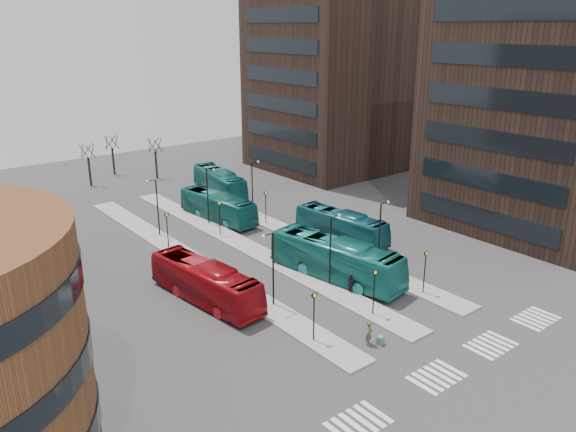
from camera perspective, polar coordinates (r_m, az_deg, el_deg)
ground at (r=37.18m, az=20.95°, el=-17.21°), size 160.00×160.00×0.00m
island_left at (r=53.98m, az=-9.71°, el=-4.43°), size 2.50×45.00×0.15m
island_mid at (r=56.83m, az=-4.42°, el=-3.00°), size 2.50×45.00×0.15m
island_right at (r=60.14m, az=0.31°, el=-1.69°), size 2.50×45.00×0.15m
suitcase at (r=40.55m, az=9.37°, el=-12.35°), size 0.55×0.47×0.60m
red_bus at (r=45.68m, az=-8.39°, el=-6.67°), size 4.12×11.92×3.25m
teal_bus_a at (r=49.21m, az=4.88°, el=-4.37°), size 5.12×13.35×3.63m
teal_bus_b at (r=64.39m, az=-7.15°, el=0.97°), size 3.71×11.54×3.16m
teal_bus_c at (r=58.25m, az=5.42°, el=-0.96°), size 3.70×11.13×3.04m
teal_bus_d at (r=74.20m, az=-6.99°, el=3.44°), size 4.64×12.25×3.33m
traveller at (r=40.10m, az=8.25°, el=-11.70°), size 0.77×0.68×1.77m
commuter_a at (r=42.04m, az=-5.06°, el=-10.08°), size 1.02×0.92×1.71m
commuter_b at (r=46.96m, az=6.42°, el=-6.89°), size 0.46×1.02×1.71m
commuter_c at (r=50.00m, az=5.95°, el=-5.30°), size 0.99×1.18×1.58m
crosswalk_stripes at (r=40.10m, az=17.31°, el=-13.90°), size 22.35×2.40×0.01m
tower_near at (r=66.66m, az=25.23°, el=11.79°), size 20.12×20.00×30.00m
tower_far at (r=87.39m, az=4.54°, el=14.70°), size 20.12×20.00×30.00m
sign_poles at (r=50.47m, az=-0.38°, el=-2.96°), size 12.45×22.12×3.65m
lamp_posts at (r=54.41m, az=-2.77°, el=-0.04°), size 14.04×20.24×6.12m
bare_trees at (r=84.28m, az=-16.73°, el=5.37°), size 10.97×8.14×5.90m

